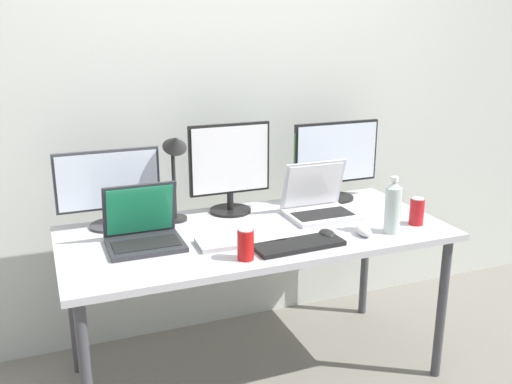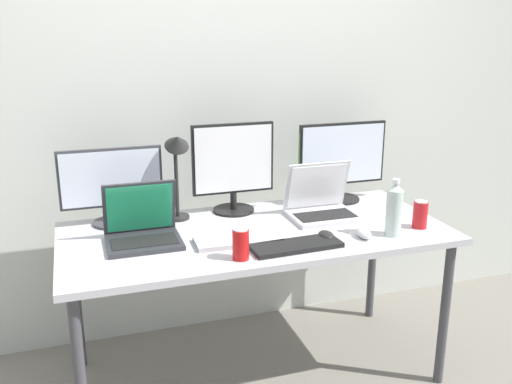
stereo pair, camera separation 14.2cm
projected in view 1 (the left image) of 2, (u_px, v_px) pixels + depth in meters
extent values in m
plane|color=gray|center=(256.00, 372.00, 2.78)|extent=(16.00, 16.00, 0.00)
cube|color=silver|center=(214.00, 91.00, 2.93)|extent=(7.00, 0.08, 2.60)
cylinder|color=#424247|center=(442.00, 309.00, 2.66)|extent=(0.04, 0.04, 0.71)
cylinder|color=#424247|center=(72.00, 305.00, 2.69)|extent=(0.04, 0.04, 0.71)
cylinder|color=#424247|center=(365.00, 256.00, 3.25)|extent=(0.04, 0.04, 0.71)
cube|color=#B7B7BC|center=(256.00, 233.00, 2.57)|extent=(1.72, 0.79, 0.03)
cylinder|color=#38383D|center=(111.00, 225.00, 2.61)|extent=(0.19, 0.19, 0.01)
cylinder|color=#38383D|center=(111.00, 216.00, 2.60)|extent=(0.03, 0.03, 0.07)
cube|color=#38383D|center=(108.00, 180.00, 2.55)|extent=(0.46, 0.02, 0.27)
cube|color=silver|center=(108.00, 181.00, 2.54)|extent=(0.44, 0.01, 0.25)
cylinder|color=black|center=(230.00, 210.00, 2.82)|extent=(0.20, 0.20, 0.01)
cylinder|color=black|center=(230.00, 201.00, 2.80)|extent=(0.03, 0.03, 0.08)
cube|color=black|center=(230.00, 159.00, 2.74)|extent=(0.40, 0.02, 0.34)
cube|color=white|center=(231.00, 159.00, 2.73)|extent=(0.38, 0.01, 0.32)
cylinder|color=black|center=(334.00, 197.00, 3.02)|extent=(0.20, 0.20, 0.01)
cylinder|color=black|center=(334.00, 189.00, 3.01)|extent=(0.03, 0.03, 0.08)
cube|color=black|center=(336.00, 153.00, 2.95)|extent=(0.47, 0.02, 0.32)
cube|color=silver|center=(337.00, 153.00, 2.94)|extent=(0.45, 0.01, 0.30)
cube|color=#2D2D33|center=(145.00, 245.00, 2.37)|extent=(0.31, 0.25, 0.02)
cube|color=black|center=(146.00, 244.00, 2.35)|extent=(0.27, 0.14, 0.00)
cube|color=#2D2D33|center=(140.00, 209.00, 2.42)|extent=(0.31, 0.08, 0.24)
cube|color=#1E8C59|center=(140.00, 210.00, 2.41)|extent=(0.28, 0.07, 0.21)
cube|color=silver|center=(321.00, 215.00, 2.74)|extent=(0.32, 0.25, 0.02)
cube|color=black|center=(323.00, 214.00, 2.72)|extent=(0.28, 0.14, 0.00)
cube|color=silver|center=(313.00, 184.00, 2.78)|extent=(0.32, 0.08, 0.24)
cube|color=white|center=(314.00, 185.00, 2.78)|extent=(0.29, 0.07, 0.22)
cube|color=black|center=(299.00, 245.00, 2.37)|extent=(0.39, 0.15, 0.02)
cube|color=#B2B2B7|center=(240.00, 240.00, 2.42)|extent=(0.37, 0.16, 0.02)
ellipsoid|color=black|center=(327.00, 234.00, 2.47)|extent=(0.07, 0.10, 0.03)
ellipsoid|color=silver|center=(364.00, 231.00, 2.50)|extent=(0.07, 0.12, 0.04)
cylinder|color=silver|center=(393.00, 210.00, 2.51)|extent=(0.07, 0.07, 0.21)
cone|color=silver|center=(394.00, 185.00, 2.48)|extent=(0.06, 0.06, 0.03)
cylinder|color=white|center=(395.00, 179.00, 2.47)|extent=(0.03, 0.03, 0.02)
cylinder|color=red|center=(246.00, 245.00, 2.24)|extent=(0.07, 0.07, 0.12)
cylinder|color=silver|center=(245.00, 230.00, 2.22)|extent=(0.06, 0.06, 0.00)
cylinder|color=red|center=(417.00, 212.00, 2.63)|extent=(0.07, 0.07, 0.12)
cylinder|color=silver|center=(418.00, 199.00, 2.61)|extent=(0.06, 0.06, 0.00)
cylinder|color=#B2D1B7|center=(294.00, 193.00, 2.93)|extent=(0.08, 0.08, 0.11)
cylinder|color=#519342|center=(295.00, 159.00, 2.88)|extent=(0.01, 0.01, 0.26)
cylinder|color=black|center=(176.00, 219.00, 2.70)|extent=(0.11, 0.11, 0.01)
cylinder|color=black|center=(174.00, 182.00, 2.64)|extent=(0.02, 0.02, 0.34)
cone|color=black|center=(175.00, 142.00, 2.53)|extent=(0.11, 0.12, 0.11)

